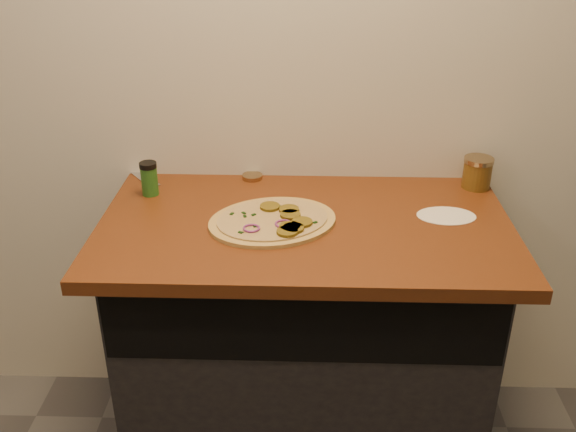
{
  "coord_description": "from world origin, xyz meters",
  "views": [
    {
      "loc": [
        0.0,
        -0.24,
        1.76
      ],
      "look_at": [
        -0.05,
        1.35,
        0.95
      ],
      "focal_mm": 40.0,
      "sensor_mm": 36.0,
      "label": 1
    }
  ],
  "objects_px": {
    "pizza": "(274,221)",
    "salsa_jar": "(477,173)",
    "chefs_knife": "(133,169)",
    "spice_shaker": "(149,179)"
  },
  "relations": [
    {
      "from": "salsa_jar",
      "to": "pizza",
      "type": "bearing_deg",
      "value": -156.66
    },
    {
      "from": "salsa_jar",
      "to": "spice_shaker",
      "type": "relative_size",
      "value": 0.95
    },
    {
      "from": "pizza",
      "to": "salsa_jar",
      "type": "relative_size",
      "value": 4.67
    },
    {
      "from": "pizza",
      "to": "spice_shaker",
      "type": "bearing_deg",
      "value": 154.89
    },
    {
      "from": "chefs_knife",
      "to": "spice_shaker",
      "type": "xyz_separation_m",
      "value": [
        0.1,
        -0.19,
        0.05
      ]
    },
    {
      "from": "chefs_knife",
      "to": "salsa_jar",
      "type": "bearing_deg",
      "value": -5.16
    },
    {
      "from": "chefs_knife",
      "to": "salsa_jar",
      "type": "height_order",
      "value": "salsa_jar"
    },
    {
      "from": "pizza",
      "to": "salsa_jar",
      "type": "bearing_deg",
      "value": 23.34
    },
    {
      "from": "chefs_knife",
      "to": "spice_shaker",
      "type": "relative_size",
      "value": 2.33
    },
    {
      "from": "chefs_knife",
      "to": "spice_shaker",
      "type": "bearing_deg",
      "value": -61.46
    }
  ]
}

